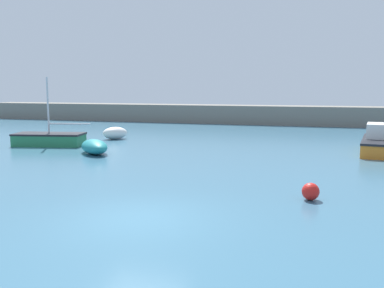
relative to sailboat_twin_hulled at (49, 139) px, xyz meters
name	(u,v)px	position (x,y,z in m)	size (l,w,h in m)	color
ground_plane	(140,221)	(11.98, -12.60, -0.53)	(120.00, 120.00, 0.20)	#38667F
harbor_breakwater	(272,115)	(11.98, 20.83, 0.52)	(67.04, 3.23, 1.90)	slate
sailboat_twin_hulled	(49,139)	(0.00, 0.00, 0.00)	(5.07, 2.75, 4.43)	#287A4C
fishing_dinghy_green	(115,133)	(2.46, 4.41, 0.02)	(2.12, 2.14, 0.89)	white
rowboat_white_midwater	(94,147)	(4.56, -2.23, -0.02)	(2.96, 3.06, 0.82)	teal
motorboat_grey_hull	(378,142)	(20.12, 3.01, 0.19)	(2.41, 5.75, 1.67)	orange
mooring_buoy_red	(311,192)	(16.67, -9.13, -0.14)	(0.59, 0.59, 0.59)	red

